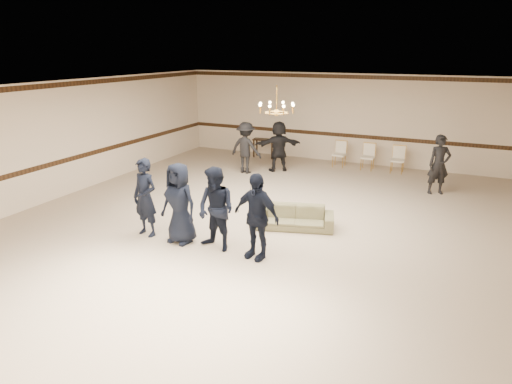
# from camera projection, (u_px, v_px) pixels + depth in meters

# --- Properties ---
(room) EXTENTS (12.01, 14.01, 3.21)m
(room) POSITION_uv_depth(u_px,v_px,m) (259.00, 160.00, 9.89)
(room) COLOR #B6A48C
(room) RESTS_ON ground
(chair_rail) EXTENTS (12.00, 0.02, 0.14)m
(chair_rail) POSITION_uv_depth(u_px,v_px,m) (337.00, 135.00, 16.11)
(chair_rail) COLOR #341F0F
(chair_rail) RESTS_ON wall_back
(crown_molding) EXTENTS (12.00, 0.02, 0.14)m
(crown_molding) POSITION_uv_depth(u_px,v_px,m) (340.00, 77.00, 15.46)
(crown_molding) COLOR #341F0F
(crown_molding) RESTS_ON wall_back
(chandelier) EXTENTS (0.94, 0.94, 0.89)m
(chandelier) POSITION_uv_depth(u_px,v_px,m) (277.00, 99.00, 10.36)
(chandelier) COLOR gold
(chandelier) RESTS_ON ceiling
(boy_a) EXTENTS (0.69, 0.51, 1.76)m
(boy_a) POSITION_uv_depth(u_px,v_px,m) (145.00, 198.00, 9.63)
(boy_a) COLOR black
(boy_a) RESTS_ON floor
(boy_b) EXTENTS (0.92, 0.65, 1.76)m
(boy_b) POSITION_uv_depth(u_px,v_px,m) (179.00, 203.00, 9.27)
(boy_b) COLOR black
(boy_b) RESTS_ON floor
(boy_c) EXTENTS (0.98, 0.84, 1.76)m
(boy_c) POSITION_uv_depth(u_px,v_px,m) (216.00, 210.00, 8.92)
(boy_c) COLOR black
(boy_c) RESTS_ON floor
(boy_d) EXTENTS (1.10, 0.62, 1.76)m
(boy_d) POSITION_uv_depth(u_px,v_px,m) (256.00, 216.00, 8.56)
(boy_d) COLOR black
(boy_d) RESTS_ON floor
(settee) EXTENTS (1.91, 1.17, 0.52)m
(settee) POSITION_uv_depth(u_px,v_px,m) (295.00, 217.00, 10.20)
(settee) COLOR #6F6B4A
(settee) RESTS_ON floor
(adult_left) EXTENTS (1.16, 0.73, 1.72)m
(adult_left) POSITION_uv_depth(u_px,v_px,m) (246.00, 148.00, 14.59)
(adult_left) COLOR black
(adult_left) RESTS_ON floor
(adult_mid) EXTENTS (1.60, 1.32, 1.72)m
(adult_mid) POSITION_uv_depth(u_px,v_px,m) (279.00, 146.00, 14.84)
(adult_mid) COLOR black
(adult_mid) RESTS_ON floor
(adult_right) EXTENTS (0.74, 0.64, 1.72)m
(adult_right) POSITION_uv_depth(u_px,v_px,m) (439.00, 165.00, 12.47)
(adult_right) COLOR black
(adult_right) RESTS_ON floor
(banquet_chair_left) EXTENTS (0.46, 0.46, 0.90)m
(banquet_chair_left) POSITION_uv_depth(u_px,v_px,m) (339.00, 154.00, 15.48)
(banquet_chair_left) COLOR #EFE4C9
(banquet_chair_left) RESTS_ON floor
(banquet_chair_mid) EXTENTS (0.45, 0.45, 0.90)m
(banquet_chair_mid) POSITION_uv_depth(u_px,v_px,m) (368.00, 157.00, 15.08)
(banquet_chair_mid) COLOR #EFE4C9
(banquet_chair_mid) RESTS_ON floor
(banquet_chair_right) EXTENTS (0.47, 0.47, 0.90)m
(banquet_chair_right) POSITION_uv_depth(u_px,v_px,m) (398.00, 160.00, 14.69)
(banquet_chair_right) COLOR #EFE4C9
(banquet_chair_right) RESTS_ON floor
(console_table) EXTENTS (0.88, 0.43, 0.72)m
(console_table) POSITION_uv_depth(u_px,v_px,m) (264.00, 148.00, 16.88)
(console_table) COLOR black
(console_table) RESTS_ON floor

